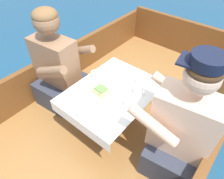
# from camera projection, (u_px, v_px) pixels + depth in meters

# --- Properties ---
(ground_plane) EXTENTS (60.00, 60.00, 0.00)m
(ground_plane) POSITION_uv_depth(u_px,v_px,m) (118.00, 135.00, 2.20)
(ground_plane) COLOR navy
(boat_deck) EXTENTS (1.72, 2.99, 0.33)m
(boat_deck) POSITION_uv_depth(u_px,v_px,m) (118.00, 126.00, 2.09)
(boat_deck) COLOR #9E6B38
(boat_deck) RESTS_ON ground_plane
(gunwale_port) EXTENTS (0.06, 2.99, 0.40)m
(gunwale_port) POSITION_uv_depth(u_px,v_px,m) (60.00, 67.00, 2.22)
(gunwale_port) COLOR brown
(gunwale_port) RESTS_ON boat_deck
(gunwale_starboard) EXTENTS (0.06, 2.99, 0.40)m
(gunwale_starboard) POSITION_uv_depth(u_px,v_px,m) (209.00, 154.00, 1.45)
(gunwale_starboard) COLOR brown
(gunwale_starboard) RESTS_ON boat_deck
(bow_coaming) EXTENTS (1.60, 0.06, 0.46)m
(bow_coaming) POSITION_uv_depth(u_px,v_px,m) (187.00, 38.00, 2.64)
(bow_coaming) COLOR brown
(bow_coaming) RESTS_ON boat_deck
(cockpit_table) EXTENTS (0.61, 0.79, 0.40)m
(cockpit_table) POSITION_uv_depth(u_px,v_px,m) (112.00, 95.00, 1.67)
(cockpit_table) COLOR #B2B2B7
(cockpit_table) RESTS_ON boat_deck
(person_port) EXTENTS (0.55, 0.49, 0.96)m
(person_port) POSITION_uv_depth(u_px,v_px,m) (57.00, 68.00, 1.88)
(person_port) COLOR #333847
(person_port) RESTS_ON boat_deck
(person_starboard) EXTENTS (0.56, 0.50, 1.02)m
(person_starboard) POSITION_uv_depth(u_px,v_px,m) (180.00, 131.00, 1.35)
(person_starboard) COLOR #333847
(person_starboard) RESTS_ON boat_deck
(plate_sandwich) EXTENTS (0.22, 0.22, 0.01)m
(plate_sandwich) POSITION_uv_depth(u_px,v_px,m) (101.00, 93.00, 1.62)
(plate_sandwich) COLOR white
(plate_sandwich) RESTS_ON cockpit_table
(plate_bread) EXTENTS (0.20, 0.20, 0.01)m
(plate_bread) POSITION_uv_depth(u_px,v_px,m) (124.00, 75.00, 1.79)
(plate_bread) COLOR white
(plate_bread) RESTS_ON cockpit_table
(sandwich) EXTENTS (0.11, 0.10, 0.05)m
(sandwich) POSITION_uv_depth(u_px,v_px,m) (101.00, 90.00, 1.60)
(sandwich) COLOR #E0BC7F
(sandwich) RESTS_ON plate_sandwich
(bowl_port_near) EXTENTS (0.15, 0.15, 0.04)m
(bowl_port_near) POSITION_uv_depth(u_px,v_px,m) (107.00, 110.00, 1.46)
(bowl_port_near) COLOR white
(bowl_port_near) RESTS_ON cockpit_table
(bowl_starboard_near) EXTENTS (0.14, 0.14, 0.04)m
(bowl_starboard_near) POSITION_uv_depth(u_px,v_px,m) (144.00, 80.00, 1.71)
(bowl_starboard_near) COLOR white
(bowl_starboard_near) RESTS_ON cockpit_table
(bowl_center_far) EXTENTS (0.14, 0.14, 0.04)m
(bowl_center_far) POSITION_uv_depth(u_px,v_px,m) (84.00, 110.00, 1.46)
(bowl_center_far) COLOR white
(bowl_center_far) RESTS_ON cockpit_table
(coffee_cup_port) EXTENTS (0.10, 0.08, 0.05)m
(coffee_cup_port) POSITION_uv_depth(u_px,v_px,m) (138.00, 90.00, 1.61)
(coffee_cup_port) COLOR white
(coffee_cup_port) RESTS_ON cockpit_table
(coffee_cup_starboard) EXTENTS (0.09, 0.06, 0.06)m
(coffee_cup_starboard) POSITION_uv_depth(u_px,v_px,m) (129.00, 102.00, 1.50)
(coffee_cup_starboard) COLOR white
(coffee_cup_starboard) RESTS_ON cockpit_table
(tin_can) EXTENTS (0.07, 0.07, 0.05)m
(tin_can) POSITION_uv_depth(u_px,v_px,m) (95.00, 74.00, 1.76)
(tin_can) COLOR silver
(tin_can) RESTS_ON cockpit_table
(utensil_knife_port) EXTENTS (0.16, 0.08, 0.00)m
(utensil_knife_port) POSITION_uv_depth(u_px,v_px,m) (130.00, 68.00, 1.87)
(utensil_knife_port) COLOR silver
(utensil_knife_port) RESTS_ON cockpit_table
(utensil_spoon_center) EXTENTS (0.17, 0.07, 0.01)m
(utensil_spoon_center) POSITION_uv_depth(u_px,v_px,m) (129.00, 91.00, 1.64)
(utensil_spoon_center) COLOR silver
(utensil_spoon_center) RESTS_ON cockpit_table
(utensil_spoon_starboard) EXTENTS (0.16, 0.09, 0.01)m
(utensil_spoon_starboard) POSITION_uv_depth(u_px,v_px,m) (126.00, 66.00, 1.89)
(utensil_spoon_starboard) COLOR silver
(utensil_spoon_starboard) RESTS_ON cockpit_table
(utensil_fork_starboard) EXTENTS (0.11, 0.15, 0.00)m
(utensil_fork_starboard) POSITION_uv_depth(u_px,v_px,m) (84.00, 93.00, 1.62)
(utensil_fork_starboard) COLOR silver
(utensil_fork_starboard) RESTS_ON cockpit_table
(utensil_spoon_port) EXTENTS (0.17, 0.07, 0.01)m
(utensil_spoon_port) POSITION_uv_depth(u_px,v_px,m) (158.00, 88.00, 1.66)
(utensil_spoon_port) COLOR silver
(utensil_spoon_port) RESTS_ON cockpit_table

